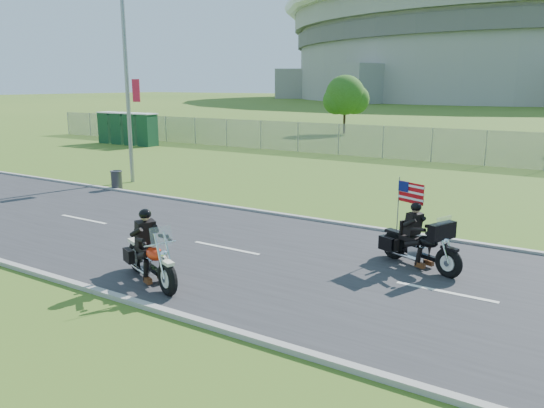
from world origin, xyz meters
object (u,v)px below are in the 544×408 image
Objects in this scene: streetlight at (129,58)px; trash_can at (117,181)px; porta_toilet_a at (147,130)px; porta_toilet_c at (121,129)px; motorcycle_lead at (150,260)px; porta_toilet_d at (108,128)px; porta_toilet_b at (134,130)px; motorcycle_follow at (420,246)px.

streetlight is 5.64m from trash_can.
streetlight is 15.39m from porta_toilet_a.
streetlight is 17.34m from porta_toilet_c.
porta_toilet_a is 0.94× the size of motorcycle_lead.
porta_toilet_c is at bearing 0.00° from porta_toilet_d.
porta_toilet_c is at bearing 161.83° from motorcycle_lead.
porta_toilet_a and porta_toilet_b have the same top height.
streetlight is 14.52m from motorcycle_lead.
motorcycle_follow is 2.89× the size of trash_can.
streetlight reaches higher than porta_toilet_c.
porta_toilet_d is 0.99× the size of motorcycle_follow.
porta_toilet_d is (-1.40, 0.00, 0.00)m from porta_toilet_c.
porta_toilet_c reaches higher than motorcycle_lead.
trash_can is (10.84, -12.70, -0.75)m from porta_toilet_a.
motorcycle_follow is (14.97, -4.89, -5.07)m from streetlight.
porta_toilet_c is 31.91m from motorcycle_follow.
motorcycle_follow reaches higher than trash_can.
porta_toilet_d is at bearing 180.00° from porta_toilet_a.
motorcycle_follow is at bearing -28.22° from porta_toilet_d.
streetlight is at bearing 113.18° from trash_can.
porta_toilet_a is 29.50m from motorcycle_follow.
trash_can is at bearing -66.82° from streetlight.
porta_toilet_b is at bearing 172.29° from motorcycle_follow.
porta_toilet_c is at bearing 173.57° from motorcycle_follow.
motorcycle_follow is (27.79, -15.67, -0.58)m from porta_toilet_c.
trash_can is (-14.15, 2.97, -0.16)m from motorcycle_follow.
porta_toilet_b reaches higher than trash_can.
porta_toilet_b and porta_toilet_c have the same top height.
motorcycle_lead is at bearing -44.84° from porta_toilet_a.
porta_toilet_a is 2.85× the size of trash_can.
porta_toilet_c reaches higher than motorcycle_follow.
porta_toilet_b reaches higher than motorcycle_lead.
motorcycle_follow is (26.39, -15.67, -0.58)m from porta_toilet_b.
streetlight is 4.35× the size of porta_toilet_a.
porta_toilet_c is at bearing 180.00° from porta_toilet_b.
porta_toilet_d is at bearing 180.00° from porta_toilet_c.
porta_toilet_d is (-4.20, 0.00, 0.00)m from porta_toilet_a.
porta_toilet_b is 30.70m from motorcycle_follow.
porta_toilet_c is 1.00× the size of porta_toilet_d.
porta_toilet_b is 2.85× the size of trash_can.
streetlight is at bearing -37.17° from porta_toilet_d.
porta_toilet_c is (-2.80, 0.00, 0.00)m from porta_toilet_a.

